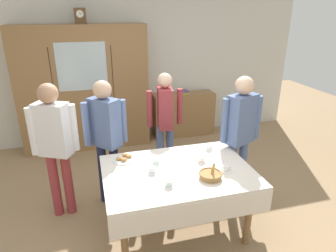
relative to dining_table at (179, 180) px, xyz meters
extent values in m
plane|color=#997A56|center=(0.00, 0.24, -0.67)|extent=(12.00, 12.00, 0.00)
cube|color=silver|center=(0.00, 2.89, 0.68)|extent=(6.40, 0.10, 2.70)
cylinder|color=olive|center=(-0.65, -0.38, -0.30)|extent=(0.07, 0.07, 0.74)
cylinder|color=olive|center=(0.65, -0.38, -0.30)|extent=(0.07, 0.07, 0.74)
cylinder|color=olive|center=(-0.65, 0.45, -0.30)|extent=(0.07, 0.07, 0.74)
cylinder|color=olive|center=(0.65, 0.45, -0.30)|extent=(0.07, 0.07, 0.74)
cube|color=silver|center=(0.00, 0.04, 0.09)|extent=(1.57, 1.11, 0.03)
cube|color=silver|center=(0.00, -0.52, -0.05)|extent=(1.57, 0.01, 0.24)
cube|color=olive|center=(-0.90, 2.59, 0.40)|extent=(2.16, 0.45, 2.13)
cube|color=silver|center=(-0.90, 2.36, 0.83)|extent=(0.78, 0.01, 0.77)
cube|color=black|center=(-1.37, 2.36, 0.29)|extent=(0.01, 0.01, 1.70)
cube|color=black|center=(-0.43, 2.36, 0.29)|extent=(0.01, 0.01, 1.70)
cube|color=brown|center=(-0.85, 2.59, 1.58)|extent=(0.18, 0.10, 0.24)
cylinder|color=white|center=(-0.85, 2.54, 1.61)|extent=(0.11, 0.01, 0.11)
cube|color=black|center=(-0.85, 2.53, 1.63)|extent=(0.00, 0.00, 0.04)
cube|color=black|center=(-0.83, 2.53, 1.61)|extent=(0.05, 0.00, 0.00)
cube|color=olive|center=(0.92, 2.64, -0.25)|extent=(1.18, 0.35, 0.84)
cube|color=#B29333|center=(0.92, 2.64, 0.19)|extent=(0.15, 0.17, 0.03)
cube|color=#664C7A|center=(0.92, 2.64, 0.23)|extent=(0.16, 0.18, 0.04)
cylinder|color=white|center=(-0.27, 0.06, 0.10)|extent=(0.13, 0.13, 0.01)
cylinder|color=white|center=(-0.27, 0.06, 0.14)|extent=(0.08, 0.08, 0.05)
torus|color=white|center=(-0.23, 0.06, 0.14)|extent=(0.04, 0.01, 0.04)
cylinder|color=white|center=(0.31, 0.14, 0.10)|extent=(0.13, 0.13, 0.01)
cylinder|color=white|center=(0.31, 0.14, 0.14)|extent=(0.08, 0.08, 0.05)
torus|color=white|center=(0.34, 0.14, 0.14)|extent=(0.04, 0.01, 0.04)
cylinder|color=silver|center=(-0.17, -0.23, 0.10)|extent=(0.13, 0.13, 0.01)
cylinder|color=silver|center=(-0.17, -0.23, 0.14)|extent=(0.08, 0.08, 0.05)
torus|color=silver|center=(-0.13, -0.23, 0.14)|extent=(0.04, 0.01, 0.04)
cylinder|color=#47230F|center=(-0.17, -0.23, 0.16)|extent=(0.06, 0.06, 0.01)
cylinder|color=white|center=(0.48, -0.12, 0.10)|extent=(0.13, 0.13, 0.01)
cylinder|color=white|center=(0.48, -0.12, 0.14)|extent=(0.08, 0.08, 0.05)
torus|color=white|center=(0.52, -0.12, 0.14)|extent=(0.04, 0.01, 0.04)
cylinder|color=#47230F|center=(0.48, -0.12, 0.16)|extent=(0.06, 0.06, 0.01)
cylinder|color=silver|center=(-0.20, 0.24, 0.10)|extent=(0.13, 0.13, 0.01)
cylinder|color=silver|center=(-0.20, 0.24, 0.14)|extent=(0.08, 0.08, 0.05)
torus|color=silver|center=(-0.16, 0.24, 0.14)|extent=(0.04, 0.01, 0.04)
cylinder|color=white|center=(0.51, 0.41, 0.10)|extent=(0.13, 0.13, 0.01)
cylinder|color=white|center=(0.51, 0.41, 0.14)|extent=(0.08, 0.08, 0.05)
torus|color=white|center=(0.55, 0.41, 0.14)|extent=(0.04, 0.01, 0.04)
cylinder|color=#9E7542|center=(0.27, -0.20, 0.13)|extent=(0.22, 0.22, 0.05)
torus|color=#9E7542|center=(0.27, -0.20, 0.15)|extent=(0.24, 0.24, 0.02)
cylinder|color=tan|center=(0.30, -0.21, 0.20)|extent=(0.04, 0.04, 0.12)
cylinder|color=tan|center=(0.30, -0.20, 0.20)|extent=(0.02, 0.02, 0.12)
cylinder|color=tan|center=(0.30, -0.19, 0.20)|extent=(0.05, 0.03, 0.12)
cylinder|color=white|center=(-0.52, 0.42, 0.11)|extent=(0.28, 0.28, 0.01)
ellipsoid|color=#BC7F3D|center=(-0.46, 0.43, 0.13)|extent=(0.07, 0.05, 0.04)
ellipsoid|color=#BC7F3D|center=(-0.51, 0.48, 0.13)|extent=(0.07, 0.05, 0.04)
ellipsoid|color=#BC7F3D|center=(-0.58, 0.40, 0.13)|extent=(0.07, 0.05, 0.04)
ellipsoid|color=#BC7F3D|center=(-0.53, 0.36, 0.13)|extent=(0.07, 0.05, 0.04)
cube|color=silver|center=(0.11, 0.24, 0.10)|extent=(0.10, 0.01, 0.00)
ellipsoid|color=silver|center=(0.17, 0.24, 0.10)|extent=(0.03, 0.02, 0.01)
cube|color=silver|center=(-0.34, -0.21, 0.10)|extent=(0.10, 0.01, 0.00)
ellipsoid|color=silver|center=(-0.29, -0.21, 0.10)|extent=(0.03, 0.02, 0.01)
cube|color=silver|center=(0.01, 0.11, 0.10)|extent=(0.10, 0.01, 0.00)
ellipsoid|color=silver|center=(0.07, 0.11, 0.10)|extent=(0.03, 0.02, 0.01)
cylinder|color=#933338|center=(-1.33, 0.67, -0.26)|extent=(0.11, 0.11, 0.81)
cylinder|color=#933338|center=(-1.18, 0.67, -0.26)|extent=(0.11, 0.11, 0.81)
cube|color=silver|center=(-1.25, 0.67, 0.45)|extent=(0.41, 0.34, 0.61)
sphere|color=tan|center=(-1.25, 0.67, 0.86)|extent=(0.22, 0.22, 0.22)
cylinder|color=silver|center=(-1.47, 0.67, 0.45)|extent=(0.08, 0.08, 0.55)
cylinder|color=silver|center=(-1.03, 0.67, 0.45)|extent=(0.08, 0.08, 0.55)
cylinder|color=slate|center=(0.11, 1.28, -0.28)|extent=(0.11, 0.11, 0.77)
cylinder|color=slate|center=(0.26, 1.28, -0.28)|extent=(0.11, 0.11, 0.77)
cube|color=#933338|center=(0.19, 1.28, 0.39)|extent=(0.25, 0.39, 0.57)
sphere|color=#DBB293|center=(0.19, 1.28, 0.78)|extent=(0.21, 0.21, 0.21)
cylinder|color=#933338|center=(-0.03, 1.28, 0.39)|extent=(0.08, 0.08, 0.52)
cylinder|color=#933338|center=(0.41, 1.28, 0.39)|extent=(0.08, 0.08, 0.52)
cylinder|color=#191E38|center=(-0.76, 0.80, -0.27)|extent=(0.11, 0.11, 0.79)
cylinder|color=#191E38|center=(-0.61, 0.80, -0.27)|extent=(0.11, 0.11, 0.79)
cube|color=slate|center=(-0.68, 0.80, 0.43)|extent=(0.39, 0.40, 0.59)
sphere|color=tan|center=(-0.68, 0.80, 0.83)|extent=(0.21, 0.21, 0.21)
cylinder|color=slate|center=(-0.90, 0.80, 0.43)|extent=(0.08, 0.08, 0.54)
cylinder|color=slate|center=(-0.46, 0.80, 0.43)|extent=(0.08, 0.08, 0.54)
cylinder|color=slate|center=(0.84, 0.42, -0.26)|extent=(0.11, 0.11, 0.81)
cylinder|color=slate|center=(0.99, 0.42, -0.26)|extent=(0.11, 0.11, 0.81)
cube|color=slate|center=(0.92, 0.42, 0.45)|extent=(0.41, 0.32, 0.61)
sphere|color=#DBB293|center=(0.92, 0.42, 0.87)|extent=(0.22, 0.22, 0.22)
cylinder|color=slate|center=(0.70, 0.42, 0.45)|extent=(0.08, 0.08, 0.55)
cylinder|color=slate|center=(1.14, 0.42, 0.45)|extent=(0.08, 0.08, 0.55)
camera|label=1|loc=(-0.83, -2.61, 1.71)|focal=31.94mm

